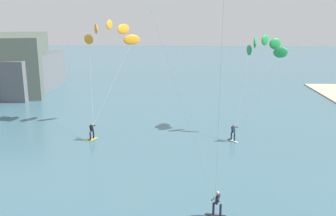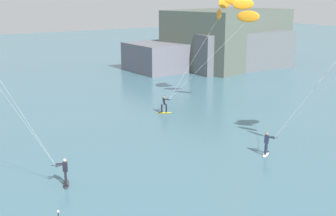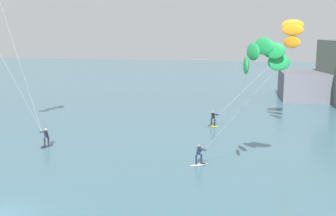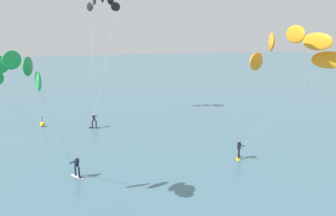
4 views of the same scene
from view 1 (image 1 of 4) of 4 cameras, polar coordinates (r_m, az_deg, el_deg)
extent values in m
ellipsoid|color=white|center=(37.28, 9.73, -4.87)|extent=(1.44, 1.14, 0.08)
cube|color=black|center=(37.55, 9.32, -4.63)|extent=(0.39, 0.40, 0.02)
cylinder|color=#192338|center=(36.99, 9.99, -4.33)|extent=(0.14, 0.14, 0.78)
cylinder|color=#192338|center=(37.30, 9.54, -4.16)|extent=(0.14, 0.14, 0.78)
cube|color=#192338|center=(36.93, 9.81, -3.23)|extent=(0.43, 0.43, 0.63)
sphere|color=#9E7051|center=(36.81, 9.83, -2.60)|extent=(0.20, 0.20, 0.20)
cylinder|color=black|center=(37.35, 10.24, -2.81)|extent=(0.45, 0.36, 0.03)
cylinder|color=#192338|center=(37.16, 9.89, -2.83)|extent=(0.60, 0.25, 0.15)
cylinder|color=#192338|center=(37.06, 10.18, -2.89)|extent=(0.38, 0.56, 0.15)
ellipsoid|color=#1E9347|center=(39.81, 16.62, 8.05)|extent=(0.51, 1.55, 1.10)
ellipsoid|color=#1E9347|center=(39.99, 15.85, 9.31)|extent=(1.03, 1.48, 1.10)
ellipsoid|color=#1E9347|center=(40.43, 14.44, 9.90)|extent=(1.40, 1.18, 1.10)
ellipsoid|color=#1E9347|center=(40.94, 13.01, 9.59)|extent=(1.55, 0.71, 1.10)
ellipsoid|color=#1E9347|center=(41.31, 12.14, 8.52)|extent=(1.55, 0.51, 1.10)
cylinder|color=#B2B2B7|center=(38.37, 13.51, 2.58)|extent=(3.04, 4.55, 6.63)
cylinder|color=#B2B2B7|center=(39.16, 11.23, 2.93)|extent=(5.17, 1.78, 6.63)
ellipsoid|color=#333338|center=(24.17, 7.36, -15.81)|extent=(0.87, 1.53, 0.08)
cube|color=black|center=(24.06, 8.35, -15.86)|extent=(0.37, 0.36, 0.02)
cylinder|color=black|center=(24.01, 6.87, -14.84)|extent=(0.14, 0.14, 0.78)
cylinder|color=black|center=(23.91, 7.92, -15.00)|extent=(0.14, 0.14, 0.78)
cube|color=black|center=(23.63, 7.45, -13.46)|extent=(0.39, 0.41, 0.63)
sphere|color=beige|center=(23.44, 7.48, -12.55)|extent=(0.20, 0.20, 0.20)
cylinder|color=black|center=(23.09, 7.12, -13.73)|extent=(0.53, 0.21, 0.03)
cylinder|color=black|center=(23.29, 7.57, -13.40)|extent=(0.61, 0.12, 0.15)
cylinder|color=black|center=(23.33, 7.03, -13.32)|extent=(0.51, 0.46, 0.15)
cylinder|color=#B2B2B7|center=(18.15, 2.72, -0.87)|extent=(5.61, 3.65, 12.12)
cylinder|color=#B2B2B7|center=(17.73, 7.65, -1.35)|extent=(6.65, 0.60, 12.12)
ellipsoid|color=yellow|center=(37.84, -11.37, -4.66)|extent=(1.48, 1.07, 0.08)
cube|color=black|center=(37.55, -11.81, -4.75)|extent=(0.39, 0.39, 0.02)
cylinder|color=black|center=(37.86, -11.17, -3.95)|extent=(0.14, 0.14, 0.78)
cylinder|color=black|center=(37.56, -11.64, -4.12)|extent=(0.14, 0.14, 0.78)
cube|color=black|center=(37.50, -11.45, -3.04)|extent=(0.43, 0.42, 0.63)
sphere|color=#9E7051|center=(37.38, -11.49, -2.42)|extent=(0.20, 0.20, 0.20)
cylinder|color=black|center=(37.96, -11.21, -2.58)|extent=(0.55, 0.08, 0.03)
cylinder|color=black|center=(37.73, -11.50, -2.65)|extent=(0.60, 0.26, 0.15)
cylinder|color=black|center=(37.66, -11.18, -2.66)|extent=(0.58, 0.35, 0.15)
ellipsoid|color=orange|center=(42.82, -5.50, 10.23)|extent=(1.63, 1.85, 1.10)
ellipsoid|color=orange|center=(42.96, -6.75, 11.76)|extent=(2.06, 1.27, 1.10)
ellipsoid|color=orange|center=(43.34, -8.82, 12.31)|extent=(2.17, 0.50, 1.10)
ellipsoid|color=orange|center=(43.80, -10.80, 11.66)|extent=(2.15, 0.96, 1.10)
ellipsoid|color=orange|center=(44.14, -11.88, 10.11)|extent=(1.85, 1.63, 1.10)
cylinder|color=#B2B2B7|center=(40.11, -8.20, 4.01)|extent=(7.03, 3.08, 7.58)
cylinder|color=#B2B2B7|center=(40.83, -11.56, 4.04)|extent=(7.43, 1.88, 7.58)
cube|color=#565B60|center=(64.63, -22.09, 4.92)|extent=(16.89, 11.20, 5.67)
cube|color=#4C564C|center=(65.80, -23.38, 6.31)|extent=(21.59, 16.74, 8.77)
camera|label=2|loc=(29.81, 67.92, 4.25)|focal=48.11mm
camera|label=3|loc=(53.85, 46.69, 8.19)|focal=46.65mm
camera|label=4|loc=(62.92, 8.00, 13.24)|focal=40.04mm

